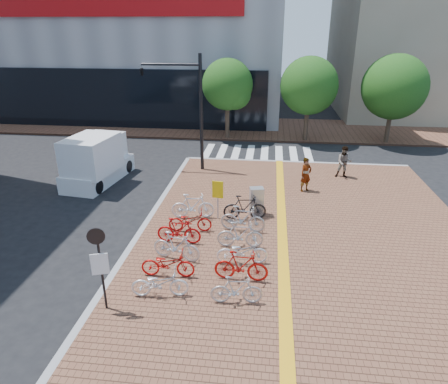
# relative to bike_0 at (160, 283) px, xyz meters

# --- Properties ---
(ground) EXTENTS (120.00, 120.00, 0.00)m
(ground) POSITION_rel_bike_0_xyz_m (1.99, 2.51, -0.63)
(ground) COLOR black
(ground) RESTS_ON ground
(sidewalk) EXTENTS (14.00, 34.00, 0.15)m
(sidewalk) POSITION_rel_bike_0_xyz_m (4.99, -2.49, -0.56)
(sidewalk) COLOR brown
(sidewalk) RESTS_ON ground
(tactile_strip) EXTENTS (0.40, 34.00, 0.01)m
(tactile_strip) POSITION_rel_bike_0_xyz_m (3.99, -2.49, -0.48)
(tactile_strip) COLOR gold
(tactile_strip) RESTS_ON sidewalk
(kerb_west) EXTENTS (0.25, 34.00, 0.15)m
(kerb_west) POSITION_rel_bike_0_xyz_m (-2.01, -2.49, -0.56)
(kerb_west) COLOR gray
(kerb_west) RESTS_ON ground
(kerb_north) EXTENTS (14.00, 0.25, 0.15)m
(kerb_north) POSITION_rel_bike_0_xyz_m (4.99, 14.51, -0.56)
(kerb_north) COLOR gray
(kerb_north) RESTS_ON ground
(far_sidewalk) EXTENTS (70.00, 8.00, 0.15)m
(far_sidewalk) POSITION_rel_bike_0_xyz_m (1.99, 23.51, -0.56)
(far_sidewalk) COLOR brown
(far_sidewalk) RESTS_ON ground
(building_beige) EXTENTS (20.00, 18.00, 18.00)m
(building_beige) POSITION_rel_bike_0_xyz_m (19.99, 34.51, 8.37)
(building_beige) COLOR gray
(building_beige) RESTS_ON ground
(crosswalk) EXTENTS (7.50, 4.00, 0.01)m
(crosswalk) POSITION_rel_bike_0_xyz_m (2.49, 16.51, -0.63)
(crosswalk) COLOR silver
(crosswalk) RESTS_ON ground
(street_trees) EXTENTS (16.20, 4.60, 6.35)m
(street_trees) POSITION_rel_bike_0_xyz_m (7.03, 19.96, 3.47)
(street_trees) COLOR #38281E
(street_trees) RESTS_ON far_sidewalk
(bike_0) EXTENTS (1.91, 0.89, 0.97)m
(bike_0) POSITION_rel_bike_0_xyz_m (0.00, 0.00, 0.00)
(bike_0) COLOR white
(bike_0) RESTS_ON sidewalk
(bike_1) EXTENTS (1.90, 0.73, 0.98)m
(bike_1) POSITION_rel_bike_0_xyz_m (-0.02, 1.11, 0.01)
(bike_1) COLOR red
(bike_1) RESTS_ON sidewalk
(bike_2) EXTENTS (1.93, 0.90, 1.12)m
(bike_2) POSITION_rel_bike_0_xyz_m (0.03, 2.21, 0.08)
(bike_2) COLOR silver
(bike_2) RESTS_ON sidewalk
(bike_3) EXTENTS (1.82, 0.58, 1.08)m
(bike_3) POSITION_rel_bike_0_xyz_m (-0.15, 3.43, 0.06)
(bike_3) COLOR #B90D0E
(bike_3) RESTS_ON sidewalk
(bike_4) EXTENTS (1.88, 0.83, 0.96)m
(bike_4) POSITION_rel_bike_0_xyz_m (0.10, 4.46, -0.00)
(bike_4) COLOR #A50E0B
(bike_4) RESTS_ON sidewalk
(bike_5) EXTENTS (2.00, 0.80, 1.17)m
(bike_5) POSITION_rel_bike_0_xyz_m (-0.01, 5.73, 0.10)
(bike_5) COLOR white
(bike_5) RESTS_ON sidewalk
(bike_6) EXTENTS (1.68, 0.62, 0.99)m
(bike_6) POSITION_rel_bike_0_xyz_m (2.46, -0.08, 0.01)
(bike_6) COLOR #B5B4B9
(bike_6) RESTS_ON sidewalk
(bike_7) EXTENTS (1.87, 0.59, 1.11)m
(bike_7) POSITION_rel_bike_0_xyz_m (2.51, 1.17, 0.07)
(bike_7) COLOR #AF110C
(bike_7) RESTS_ON sidewalk
(bike_8) EXTENTS (1.93, 0.90, 0.98)m
(bike_8) POSITION_rel_bike_0_xyz_m (2.47, 2.22, 0.01)
(bike_8) COLOR white
(bike_8) RESTS_ON sidewalk
(bike_9) EXTENTS (1.84, 0.60, 1.09)m
(bike_9) POSITION_rel_bike_0_xyz_m (2.31, 3.37, 0.06)
(bike_9) COLOR #B3B3B8
(bike_9) RESTS_ON sidewalk
(bike_10) EXTENTS (1.95, 0.71, 1.15)m
(bike_10) POSITION_rel_bike_0_xyz_m (2.32, 4.73, 0.09)
(bike_10) COLOR #AAAAAE
(bike_10) RESTS_ON sidewalk
(bike_11) EXTENTS (1.98, 0.78, 1.16)m
(bike_11) POSITION_rel_bike_0_xyz_m (2.32, 5.86, 0.10)
(bike_11) COLOR black
(bike_11) RESTS_ON sidewalk
(pedestrian_a) EXTENTS (0.79, 0.73, 1.81)m
(pedestrian_a) POSITION_rel_bike_0_xyz_m (5.25, 9.59, 0.42)
(pedestrian_a) COLOR gray
(pedestrian_a) RESTS_ON sidewalk
(pedestrian_b) EXTENTS (0.96, 0.79, 1.83)m
(pedestrian_b) POSITION_rel_bike_0_xyz_m (7.58, 11.92, 0.43)
(pedestrian_b) COLOR #484B5B
(pedestrian_b) RESTS_ON sidewalk
(utility_box) EXTENTS (0.69, 0.57, 1.33)m
(utility_box) POSITION_rel_bike_0_xyz_m (2.82, 6.39, 0.18)
(utility_box) COLOR #ADADB2
(utility_box) RESTS_ON sidewalk
(yellow_sign) EXTENTS (0.49, 0.14, 1.81)m
(yellow_sign) POSITION_rel_bike_0_xyz_m (1.11, 5.78, 0.77)
(yellow_sign) COLOR #B7B7BC
(yellow_sign) RESTS_ON sidewalk
(notice_sign) EXTENTS (0.51, 0.19, 2.80)m
(notice_sign) POSITION_rel_bike_0_xyz_m (-1.51, -0.82, 1.28)
(notice_sign) COLOR black
(notice_sign) RESTS_ON sidewalk
(traffic_light_pole) EXTENTS (3.60, 1.39, 6.71)m
(traffic_light_pole) POSITION_rel_bike_0_xyz_m (-2.26, 12.40, 4.15)
(traffic_light_pole) COLOR black
(traffic_light_pole) RESTS_ON sidewalk
(box_truck) EXTENTS (2.70, 5.07, 2.80)m
(box_truck) POSITION_rel_bike_0_xyz_m (-6.31, 10.01, 0.68)
(box_truck) COLOR white
(box_truck) RESTS_ON ground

